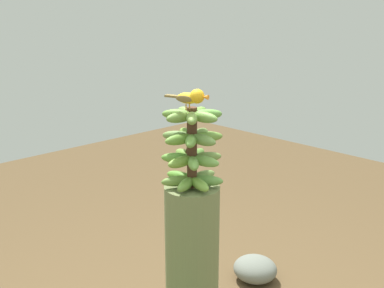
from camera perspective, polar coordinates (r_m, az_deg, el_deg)
name	(u,v)px	position (r m, az deg, el deg)	size (l,w,h in m)	color
banana_bunch	(192,148)	(1.86, 0.00, -0.49)	(0.26, 0.26, 0.33)	#4C2D1E
perched_bird	(192,97)	(1.76, -0.03, 5.78)	(0.18, 0.08, 0.08)	#C68933
garden_rock	(255,269)	(3.17, 7.78, -15.00)	(0.29, 0.27, 0.16)	slate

